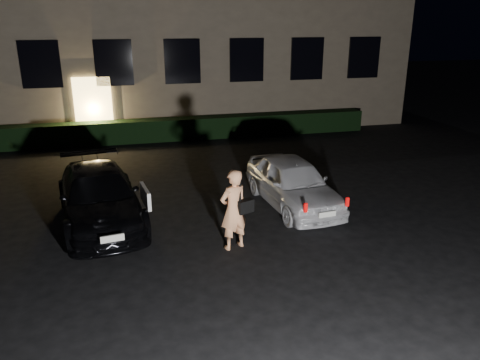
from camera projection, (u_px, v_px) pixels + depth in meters
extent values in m
plane|color=black|center=(259.00, 265.00, 9.22)|extent=(80.00, 80.00, 0.00)
cube|color=#EFC66C|center=(94.00, 110.00, 18.04)|extent=(1.40, 0.10, 2.50)
cube|color=black|center=(41.00, 65.00, 17.09)|extent=(1.40, 0.10, 1.70)
cube|color=black|center=(114.00, 63.00, 17.67)|extent=(1.40, 0.10, 1.70)
cube|color=black|center=(182.00, 61.00, 18.26)|extent=(1.40, 0.10, 1.70)
cube|color=black|center=(247.00, 60.00, 18.85)|extent=(1.40, 0.10, 1.70)
cube|color=black|center=(307.00, 59.00, 19.44)|extent=(1.40, 0.10, 1.70)
cube|color=black|center=(364.00, 58.00, 20.03)|extent=(1.40, 0.10, 1.70)
cube|color=black|center=(186.00, 128.00, 18.71)|extent=(15.00, 0.70, 0.85)
imported|color=black|center=(99.00, 196.00, 11.04)|extent=(2.36, 4.53, 1.26)
cube|color=white|center=(145.00, 196.00, 10.63)|extent=(0.21, 0.90, 0.42)
cube|color=silver|center=(112.00, 238.00, 9.11)|extent=(0.46, 0.10, 0.14)
imported|color=silver|center=(293.00, 182.00, 11.97)|extent=(1.81, 3.80, 1.25)
cube|color=red|center=(306.00, 208.00, 10.22)|extent=(0.08, 0.05, 0.21)
cube|color=red|center=(347.00, 202.00, 10.54)|extent=(0.08, 0.05, 0.21)
cube|color=silver|center=(327.00, 214.00, 10.41)|extent=(0.42, 0.08, 0.12)
imported|color=#F4A26E|center=(233.00, 210.00, 9.65)|extent=(0.74, 0.62, 1.74)
cube|color=black|center=(245.00, 206.00, 9.65)|extent=(0.39, 0.28, 0.28)
cube|color=black|center=(240.00, 189.00, 9.49)|extent=(0.06, 0.07, 0.54)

